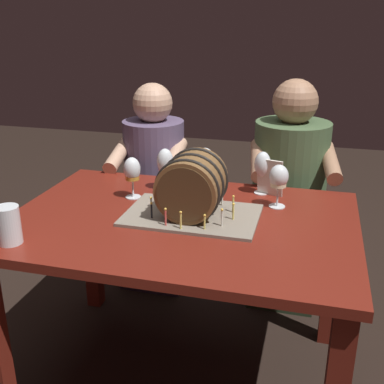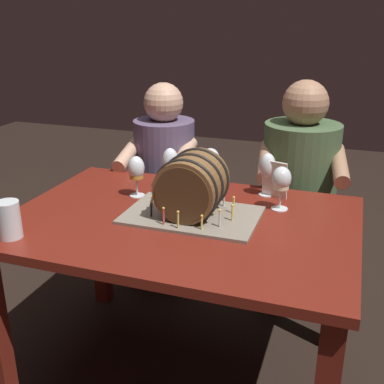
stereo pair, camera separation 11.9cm
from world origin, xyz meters
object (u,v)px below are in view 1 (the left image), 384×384
Objects in this scene: beer_pint at (9,227)px; wine_glass_empty at (262,165)px; wine_glass_red at (205,160)px; wine_glass_white at (279,178)px; person_seated_left at (155,197)px; barrel_cake at (192,189)px; person_seated_right at (288,202)px; dining_table at (181,244)px; menu_card at (270,178)px; wine_glass_amber at (132,171)px; wine_glass_rose at (165,163)px.

wine_glass_empty is at bearing 42.47° from beer_pint.
wine_glass_white is at bearing -26.55° from wine_glass_red.
wine_glass_red is 0.59m from person_seated_left.
wine_glass_white and wine_glass_red have the same top height.
person_seated_right reaches higher than barrel_cake.
beer_pint is (-0.76, -0.69, -0.07)m from wine_glass_empty.
dining_table is 0.46m from wine_glass_white.
menu_card is (0.26, 0.30, -0.03)m from barrel_cake.
wine_glass_amber is at bearing 155.81° from barrel_cake.
wine_glass_amber is 0.56m from beer_pint.
barrel_cake is 2.72× the size of wine_glass_empty.
wine_glass_rose is at bearing -64.38° from person_seated_left.
menu_card is at bearing -9.38° from wine_glass_red.
beer_pint is 1.38m from person_seated_right.
menu_card is (0.55, 0.17, -0.04)m from wine_glass_amber.
wine_glass_red is (-0.34, 0.17, 0.00)m from wine_glass_white.
person_seated_right reaches higher than wine_glass_rose.
dining_table is 7.45× the size of wine_glass_red.
wine_glass_empty is 0.26m from wine_glass_red.
wine_glass_rose is 0.50m from wine_glass_white.
barrel_cake is at bearing -54.08° from wine_glass_rose.
dining_table is 0.40m from wine_glass_rose.
wine_glass_rose is 0.57m from person_seated_left.
person_seated_left is at bearing 164.43° from menu_card.
wine_glass_rose is at bearing 118.13° from dining_table.
menu_card is (0.45, 0.04, -0.04)m from wine_glass_rose.
wine_glass_amber is 0.87m from person_seated_right.
person_seated_right is (0.02, 0.50, -0.29)m from wine_glass_white.
wine_glass_empty is 1.06× the size of wine_glass_red.
person_seated_left is (-0.39, 0.68, -0.33)m from barrel_cake.
person_seated_right reaches higher than dining_table.
wine_glass_rose is 1.05× the size of wine_glass_amber.
wine_glass_rose is 0.16× the size of person_seated_left.
barrel_cake is 3.15× the size of menu_card.
wine_glass_rose is at bearing -140.71° from person_seated_right.
barrel_cake is 3.83× the size of beer_pint.
wine_glass_white is (0.34, 0.21, 0.23)m from dining_table.
wine_glass_white is 1.01m from beer_pint.
wine_glass_white is 0.92m from person_seated_left.
menu_card is (-0.05, 0.12, -0.04)m from wine_glass_white.
wine_glass_red is at bearing -137.02° from person_seated_right.
beer_pint is at bearing -129.08° from person_seated_right.
wine_glass_rose is 0.72m from beer_pint.
wine_glass_rose is 0.45m from menu_card.
wine_glass_amber is at bearing -175.07° from wine_glass_white.
menu_card is at bearing -99.46° from person_seated_right.
person_seated_right is at bearing 42.98° from wine_glass_red.
barrel_cake is 2.73× the size of wine_glass_rose.
beer_pint is 1.04m from menu_card.
wine_glass_white is at bearing -9.24° from wine_glass_rose.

